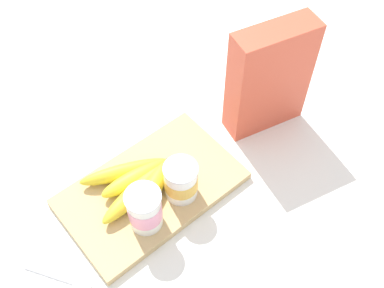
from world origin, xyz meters
TOP-DOWN VIEW (x-y plane):
  - ground_plane at (0.00, 0.00)m, footprint 2.40×2.40m
  - cutting_board at (0.00, 0.00)m, footprint 0.36×0.22m
  - cereal_box at (-0.31, 0.01)m, footprint 0.19×0.10m
  - yogurt_cup_front at (-0.04, 0.05)m, footprint 0.07×0.07m
  - yogurt_cup_back at (0.05, 0.06)m, footprint 0.07×0.07m
  - banana_bunch at (0.02, -0.01)m, footprint 0.19×0.18m
  - spoon at (0.23, 0.06)m, footprint 0.08×0.12m

SIDE VIEW (x-z plane):
  - ground_plane at x=0.00m, z-range 0.00..0.00m
  - spoon at x=0.23m, z-range 0.00..0.01m
  - cutting_board at x=0.00m, z-range 0.00..0.02m
  - banana_bunch at x=0.02m, z-range 0.02..0.06m
  - yogurt_cup_front at x=-0.04m, z-range 0.02..0.10m
  - yogurt_cup_back at x=0.05m, z-range 0.02..0.11m
  - cereal_box at x=-0.31m, z-range 0.00..0.26m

